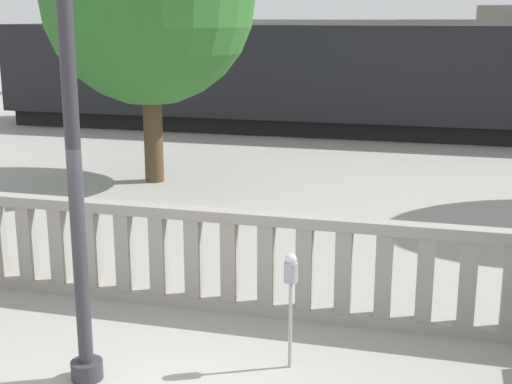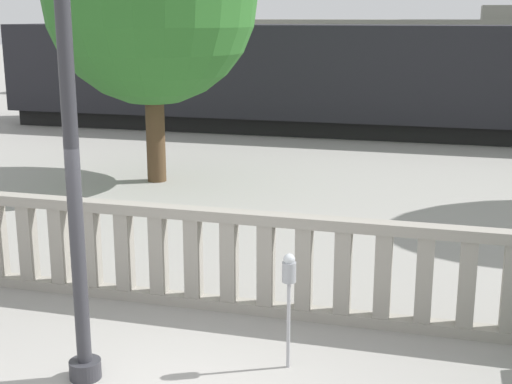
% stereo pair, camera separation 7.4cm
% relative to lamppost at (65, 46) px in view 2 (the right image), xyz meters
% --- Properties ---
extents(balustrade, '(16.53, 0.24, 1.35)m').
position_rel_lamppost_xyz_m(balustrade, '(0.93, 2.16, -2.81)').
color(balustrade, gray).
rests_on(balustrade, ground).
extents(lamppost, '(0.36, 0.36, 6.43)m').
position_rel_lamppost_xyz_m(lamppost, '(0.00, 0.00, 0.00)').
color(lamppost, '#2D2D33').
rests_on(lamppost, ground).
extents(parking_meter, '(0.15, 0.15, 1.32)m').
position_rel_lamppost_xyz_m(parking_meter, '(2.04, 0.82, -2.46)').
color(parking_meter, '#99999E').
rests_on(parking_meter, ground).
extents(train_near, '(25.72, 3.02, 4.10)m').
position_rel_lamppost_xyz_m(train_near, '(1.57, 17.07, -1.66)').
color(train_near, black).
rests_on(train_near, ground).
extents(train_far, '(22.74, 2.64, 4.22)m').
position_rel_lamppost_xyz_m(train_far, '(-3.64, 27.52, -1.59)').
color(train_far, black).
rests_on(train_far, ground).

